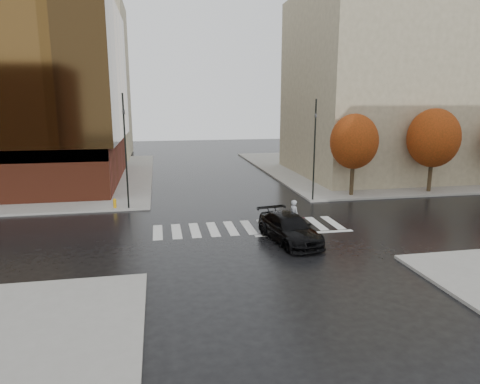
% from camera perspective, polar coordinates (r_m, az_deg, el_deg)
% --- Properties ---
extents(ground, '(120.00, 120.00, 0.00)m').
position_cam_1_polar(ground, '(25.94, 1.38, -5.04)').
color(ground, black).
rests_on(ground, ground).
extents(sidewalk_ne, '(30.00, 30.00, 0.15)m').
position_cam_1_polar(sidewalk_ne, '(52.85, 19.11, 3.21)').
color(sidewalk_ne, gray).
rests_on(sidewalk_ne, ground).
extents(crosswalk, '(12.00, 3.00, 0.01)m').
position_cam_1_polar(crosswalk, '(26.41, 1.15, -4.72)').
color(crosswalk, silver).
rests_on(crosswalk, ground).
extents(building_ne_tan, '(16.00, 16.00, 18.00)m').
position_cam_1_polar(building_ne_tan, '(46.88, 18.01, 13.38)').
color(building_ne_tan, gray).
rests_on(building_ne_tan, sidewalk_ne).
extents(building_nw_far, '(14.00, 12.00, 20.00)m').
position_cam_1_polar(building_nw_far, '(62.19, -21.43, 13.62)').
color(building_nw_far, gray).
rests_on(building_nw_far, sidewalk_nw).
extents(tree_ne_a, '(3.80, 3.80, 6.50)m').
position_cam_1_polar(tree_ne_a, '(35.26, 14.96, 6.52)').
color(tree_ne_a, black).
rests_on(tree_ne_a, sidewalk_ne).
extents(tree_ne_b, '(4.20, 4.20, 6.89)m').
position_cam_1_polar(tree_ne_b, '(38.80, 24.39, 6.57)').
color(tree_ne_b, black).
rests_on(tree_ne_b, sidewalk_ne).
extents(sedan, '(2.95, 5.45, 1.50)m').
position_cam_1_polar(sedan, '(23.78, 6.60, -4.84)').
color(sedan, black).
rests_on(sedan, ground).
extents(cyclist, '(1.83, 1.13, 1.97)m').
position_cam_1_polar(cyclist, '(25.46, 7.34, -3.90)').
color(cyclist, maroon).
rests_on(cyclist, ground).
extents(traffic_light_nw, '(0.22, 0.20, 8.00)m').
position_cam_1_polar(traffic_light_nw, '(30.73, -15.07, 6.37)').
color(traffic_light_nw, black).
rests_on(traffic_light_nw, sidewalk_nw).
extents(traffic_light_ne, '(0.17, 0.20, 7.61)m').
position_cam_1_polar(traffic_light_ne, '(32.79, 9.93, 6.46)').
color(traffic_light_ne, black).
rests_on(traffic_light_ne, sidewalk_ne).
extents(fire_hydrant, '(0.24, 0.24, 0.68)m').
position_cam_1_polar(fire_hydrant, '(31.69, -16.36, -1.38)').
color(fire_hydrant, '#D0910C').
rests_on(fire_hydrant, sidewalk_nw).
extents(manhole, '(0.72, 0.72, 0.01)m').
position_cam_1_polar(manhole, '(28.55, 6.50, -3.50)').
color(manhole, '#3D2D16').
rests_on(manhole, ground).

